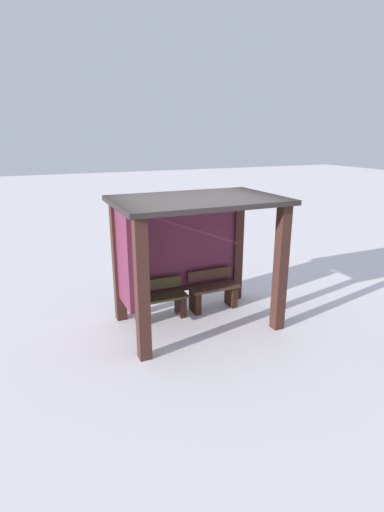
# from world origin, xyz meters

# --- Properties ---
(ground_plane) EXTENTS (60.00, 60.00, 0.00)m
(ground_plane) POSITION_xyz_m (0.00, 0.00, 0.00)
(ground_plane) COLOR silver
(bus_shelter) EXTENTS (2.75, 1.79, 2.25)m
(bus_shelter) POSITION_xyz_m (-0.11, 0.22, 1.56)
(bus_shelter) COLOR #391F19
(bus_shelter) RESTS_ON ground
(bench_left_inside) EXTENTS (0.97, 0.38, 0.72)m
(bench_left_inside) POSITION_xyz_m (-0.54, 0.45, 0.32)
(bench_left_inside) COLOR #40361D
(bench_left_inside) RESTS_ON ground
(bench_center_inside) EXTENTS (0.97, 0.38, 0.75)m
(bench_center_inside) POSITION_xyz_m (0.54, 0.44, 0.34)
(bench_center_inside) COLOR #462B20
(bench_center_inside) RESTS_ON ground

